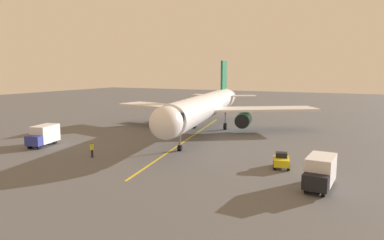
{
  "coord_description": "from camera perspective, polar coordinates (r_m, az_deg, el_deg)",
  "views": [
    {
      "loc": [
        -20.2,
        51.19,
        9.57
      ],
      "look_at": [
        0.04,
        9.83,
        3.0
      ],
      "focal_mm": 32.34,
      "sensor_mm": 36.0,
      "label": 1
    }
  ],
  "objects": [
    {
      "name": "box_truck_near_nose",
      "position": [
        30.4,
        20.33,
        -8.01
      ],
      "size": [
        2.25,
        4.72,
        2.62
      ],
      "color": "black",
      "rests_on": "ground"
    },
    {
      "name": "airplane",
      "position": [
        54.36,
        2.34,
        2.23
      ],
      "size": [
        34.22,
        40.17,
        11.5
      ],
      "color": "white",
      "rests_on": "ground"
    },
    {
      "name": "ground_plane",
      "position": [
        55.86,
        4.48,
        -1.77
      ],
      "size": [
        220.0,
        220.0,
        0.0
      ],
      "primitive_type": "plane",
      "color": "#565659"
    },
    {
      "name": "box_truck_portside",
      "position": [
        48.25,
        -23.33,
        -2.32
      ],
      "size": [
        2.97,
        4.93,
        2.62
      ],
      "color": "#2D3899",
      "rests_on": "ground"
    },
    {
      "name": "tug_starboard_side",
      "position": [
        35.66,
        14.52,
        -6.54
      ],
      "size": [
        2.02,
        2.58,
        1.5
      ],
      "color": "yellow",
      "rests_on": "ground"
    },
    {
      "name": "ground_crew_marshaller",
      "position": [
        40.1,
        -16.17,
        -4.71
      ],
      "size": [
        0.29,
        0.42,
        1.71
      ],
      "color": "#23232D",
      "rests_on": "ground"
    },
    {
      "name": "apron_lead_in_line",
      "position": [
        49.3,
        -0.58,
        -3.07
      ],
      "size": [
        7.55,
        39.37,
        0.01
      ],
      "primitive_type": "cube",
      "rotation": [
        0.0,
        0.0,
        0.18
      ],
      "color": "yellow",
      "rests_on": "ground"
    }
  ]
}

